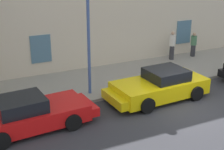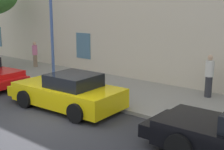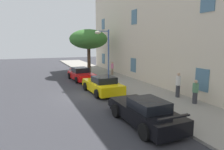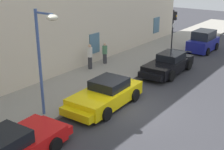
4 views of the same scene
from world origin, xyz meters
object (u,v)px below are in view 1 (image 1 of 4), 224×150
(sportscar_red_lead, at_px, (34,113))
(street_lamp, at_px, (92,20))
(pedestrian_admiring, at_px, (193,44))
(sportscar_yellow_flank, at_px, (157,87))
(pedestrian_bystander, at_px, (172,45))

(sportscar_red_lead, distance_m, street_lamp, 4.62)
(sportscar_red_lead, bearing_deg, pedestrian_admiring, 21.99)
(pedestrian_admiring, bearing_deg, street_lamp, -159.15)
(street_lamp, relative_size, pedestrian_admiring, 3.27)
(sportscar_red_lead, distance_m, sportscar_yellow_flank, 5.75)
(sportscar_red_lead, distance_m, pedestrian_bystander, 10.78)
(street_lamp, bearing_deg, pedestrian_bystander, 25.64)
(sportscar_yellow_flank, relative_size, street_lamp, 0.95)
(sportscar_yellow_flank, relative_size, pedestrian_bystander, 2.71)
(sportscar_yellow_flank, height_order, street_lamp, street_lamp)
(sportscar_red_lead, relative_size, pedestrian_bystander, 2.70)
(street_lamp, distance_m, pedestrian_bystander, 7.83)
(street_lamp, xyz_separation_m, pedestrian_bystander, (6.64, 3.19, -2.66))
(sportscar_yellow_flank, distance_m, pedestrian_admiring, 7.15)
(sportscar_red_lead, relative_size, pedestrian_admiring, 3.10)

